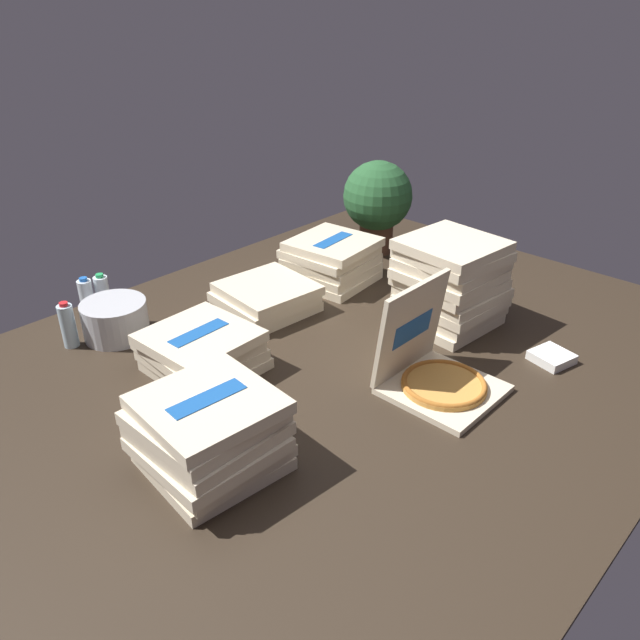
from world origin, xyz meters
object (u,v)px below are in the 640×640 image
at_px(pizza_stack_left_near, 266,297).
at_px(ice_bucket, 115,319).
at_px(water_bottle_1, 103,296).
at_px(napkin_pile, 552,357).
at_px(open_pizza_box, 434,370).
at_px(water_bottle_0, 87,299).
at_px(pizza_stack_left_mid, 209,434).
at_px(potted_plant, 378,200).
at_px(pizza_stack_center_near, 450,282).
at_px(pizza_stack_right_near, 201,350).
at_px(water_bottle_2, 68,325).

bearing_deg(pizza_stack_left_near, ice_bucket, 154.25).
relative_size(water_bottle_1, napkin_pile, 1.42).
distance_m(open_pizza_box, water_bottle_0, 1.56).
height_order(open_pizza_box, water_bottle_0, open_pizza_box).
distance_m(pizza_stack_left_mid, ice_bucket, 0.99).
distance_m(water_bottle_0, napkin_pile, 2.01).
height_order(open_pizza_box, potted_plant, potted_plant).
height_order(ice_bucket, potted_plant, potted_plant).
height_order(pizza_stack_center_near, ice_bucket, pizza_stack_center_near).
xyz_separation_m(ice_bucket, potted_plant, (1.52, -0.20, 0.22)).
relative_size(pizza_stack_center_near, napkin_pile, 3.04).
bearing_deg(water_bottle_1, pizza_stack_center_near, -49.18).
bearing_deg(pizza_stack_right_near, water_bottle_2, 115.80).
height_order(pizza_stack_left_mid, ice_bucket, pizza_stack_left_mid).
xyz_separation_m(pizza_stack_left_near, potted_plant, (0.92, 0.09, 0.23)).
xyz_separation_m(open_pizza_box, water_bottle_1, (-0.53, 1.43, 0.02)).
relative_size(pizza_stack_right_near, pizza_stack_left_near, 0.97).
distance_m(water_bottle_0, water_bottle_2, 0.24).
distance_m(water_bottle_1, potted_plant, 1.52).
height_order(pizza_stack_left_near, water_bottle_2, water_bottle_2).
xyz_separation_m(pizza_stack_right_near, pizza_stack_center_near, (0.99, -0.48, 0.11)).
xyz_separation_m(pizza_stack_right_near, water_bottle_1, (-0.02, 0.70, 0.01)).
xyz_separation_m(pizza_stack_right_near, water_bottle_2, (-0.26, 0.55, 0.01)).
bearing_deg(ice_bucket, water_bottle_1, 72.25).
xyz_separation_m(pizza_stack_left_near, ice_bucket, (-0.60, 0.29, 0.02)).
bearing_deg(ice_bucket, napkin_pile, -53.41).
height_order(pizza_stack_right_near, water_bottle_1, water_bottle_1).
relative_size(pizza_stack_left_mid, water_bottle_2, 2.10).
bearing_deg(open_pizza_box, ice_bucket, 116.35).
bearing_deg(ice_bucket, water_bottle_0, 90.25).
bearing_deg(potted_plant, open_pizza_box, -132.23).
relative_size(pizza_stack_center_near, water_bottle_1, 2.14).
bearing_deg(napkin_pile, open_pizza_box, 153.15).
xyz_separation_m(water_bottle_0, water_bottle_1, (0.07, -0.02, 0.00)).
xyz_separation_m(pizza_stack_right_near, napkin_pile, (0.99, -0.97, -0.07)).
relative_size(open_pizza_box, water_bottle_0, 1.98).
height_order(water_bottle_0, water_bottle_2, same).
bearing_deg(pizza_stack_left_near, potted_plant, 5.63).
bearing_deg(ice_bucket, potted_plant, -7.47).
bearing_deg(water_bottle_2, ice_bucket, -20.24).
height_order(pizza_stack_left_mid, pizza_stack_left_near, pizza_stack_left_mid).
xyz_separation_m(open_pizza_box, pizza_stack_left_mid, (-0.84, 0.26, 0.05)).
relative_size(water_bottle_1, water_bottle_2, 1.00).
distance_m(water_bottle_1, napkin_pile, 1.95).
relative_size(open_pizza_box, water_bottle_2, 1.98).
xyz_separation_m(open_pizza_box, ice_bucket, (-0.60, 1.21, 0.00)).
bearing_deg(napkin_pile, pizza_stack_left_mid, 159.28).
xyz_separation_m(pizza_stack_center_near, ice_bucket, (-1.08, 0.96, -0.11)).
bearing_deg(pizza_stack_left_mid, napkin_pile, -20.72).
bearing_deg(pizza_stack_right_near, potted_plant, 11.16).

